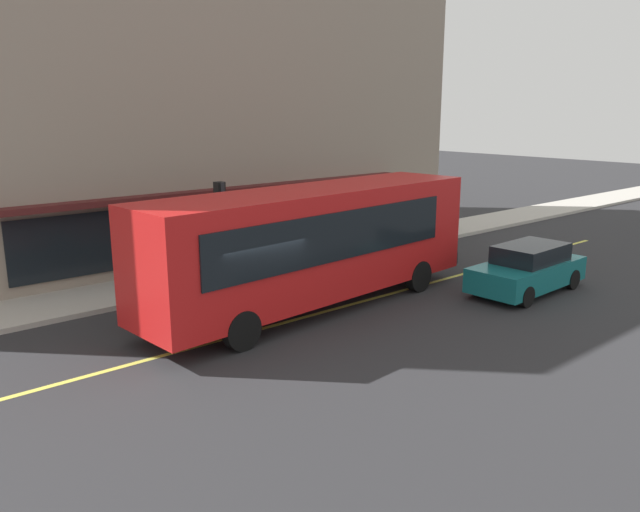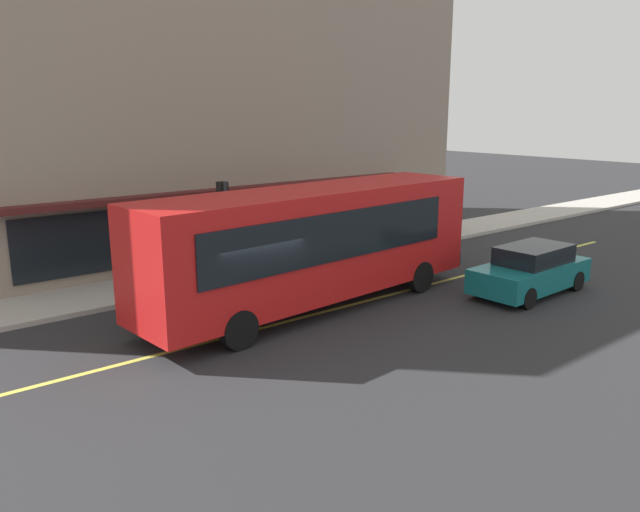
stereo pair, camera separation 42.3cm
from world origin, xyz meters
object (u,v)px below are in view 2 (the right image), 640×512
traffic_light (224,206)px  pedestrian_mid_block (154,252)px  bus (315,241)px  car_teal (531,270)px

traffic_light → pedestrian_mid_block: 2.68m
bus → traffic_light: (-0.54, 4.20, 0.55)m
car_teal → traffic_light: bearing=132.4°
traffic_light → bus: bearing=-82.7°
car_teal → pedestrian_mid_block: 12.01m
car_teal → pedestrian_mid_block: pedestrian_mid_block is taller
pedestrian_mid_block → bus: bearing=-61.1°
traffic_light → car_teal: (6.70, -7.33, -1.79)m
bus → car_teal: bearing=-26.9°
traffic_light → car_teal: 10.09m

